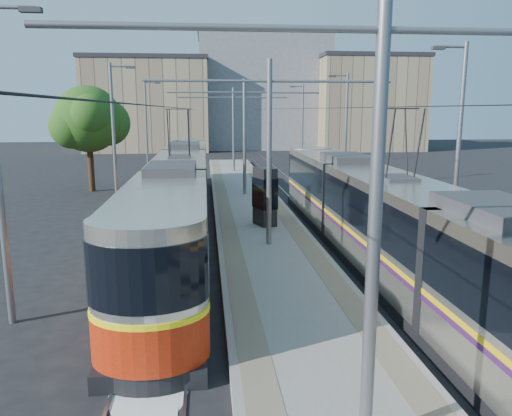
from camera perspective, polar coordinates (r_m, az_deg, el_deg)
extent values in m
plane|color=black|center=(12.31, 6.31, -15.23)|extent=(160.00, 160.00, 0.00)
cube|color=gray|center=(28.37, -0.82, 0.35)|extent=(4.00, 50.00, 0.30)
cube|color=gray|center=(28.26, -3.75, 0.61)|extent=(0.70, 50.00, 0.01)
cube|color=gray|center=(28.51, 2.09, 0.72)|extent=(0.70, 50.00, 0.01)
cube|color=gray|center=(28.36, -9.54, -0.08)|extent=(0.07, 70.00, 0.03)
cube|color=gray|center=(28.30, -6.64, -0.03)|extent=(0.07, 70.00, 0.03)
cube|color=gray|center=(28.79, 4.91, 0.20)|extent=(0.07, 70.00, 0.03)
cube|color=gray|center=(29.08, 7.69, 0.25)|extent=(0.07, 70.00, 0.03)
cube|color=black|center=(23.90, -8.51, -1.69)|extent=(2.30, 28.48, 0.40)
cube|color=beige|center=(23.60, -8.62, 2.22)|extent=(2.40, 26.88, 2.90)
cube|color=black|center=(23.52, -8.66, 3.42)|extent=(2.43, 26.88, 1.30)
cube|color=#FFE80D|center=(23.66, -8.59, 1.26)|extent=(2.43, 26.88, 0.12)
cube|color=#B0240A|center=(23.75, -8.56, 0.07)|extent=(2.42, 26.88, 1.10)
cube|color=#2D2D30|center=(23.41, -8.74, 6.09)|extent=(1.68, 3.00, 0.30)
cube|color=black|center=(17.09, 15.22, -7.18)|extent=(2.30, 27.75, 0.40)
cube|color=#ABA79D|center=(16.65, 15.51, -1.77)|extent=(2.40, 26.15, 2.90)
cube|color=black|center=(16.55, 15.60, -0.09)|extent=(2.43, 26.15, 1.30)
cube|color=#E8B10C|center=(16.75, 15.44, -3.11)|extent=(2.43, 26.15, 0.12)
cube|color=#381446|center=(16.78, 15.41, -3.61)|extent=(2.43, 26.15, 0.10)
cube|color=#2D2D30|center=(16.38, 15.80, 3.69)|extent=(1.68, 3.00, 0.30)
cylinder|color=slate|center=(7.37, 13.40, -2.12)|extent=(0.20, 0.20, 7.00)
cylinder|color=slate|center=(7.26, 14.41, 19.11)|extent=(9.20, 0.10, 0.10)
cylinder|color=slate|center=(19.00, 1.52, 6.13)|extent=(0.20, 0.20, 7.00)
cylinder|color=slate|center=(18.95, 1.56, 14.29)|extent=(9.20, 0.10, 0.10)
cylinder|color=slate|center=(30.91, -1.32, 8.06)|extent=(0.20, 0.20, 7.00)
cylinder|color=slate|center=(30.88, -1.34, 13.07)|extent=(9.20, 0.10, 0.10)
cylinder|color=slate|center=(42.87, -2.59, 8.90)|extent=(0.20, 0.20, 7.00)
cylinder|color=slate|center=(42.85, -2.62, 12.51)|extent=(9.20, 0.10, 0.10)
cylinder|color=black|center=(27.80, -8.41, 11.21)|extent=(0.02, 70.00, 0.02)
cylinder|color=black|center=(28.41, 6.55, 11.25)|extent=(0.02, 70.00, 0.02)
cube|color=#2D2D30|center=(13.58, -24.35, 19.94)|extent=(0.50, 0.22, 0.12)
cylinder|color=slate|center=(29.26, -15.96, 7.86)|extent=(0.18, 0.18, 8.00)
cube|color=#2D2D30|center=(29.14, -14.15, 15.32)|extent=(0.50, 0.22, 0.12)
cylinder|color=slate|center=(45.08, -12.42, 9.02)|extent=(0.18, 0.18, 8.00)
cube|color=#2D2D30|center=(45.01, -11.19, 13.85)|extent=(0.50, 0.22, 0.12)
cylinder|color=slate|center=(21.27, 22.13, 6.40)|extent=(0.18, 0.18, 8.00)
cube|color=#2D2D30|center=(20.86, 20.12, 16.80)|extent=(0.50, 0.22, 0.12)
cylinder|color=slate|center=(36.18, 10.23, 8.65)|extent=(0.18, 0.18, 8.00)
cube|color=#2D2D30|center=(35.94, 8.70, 14.67)|extent=(0.50, 0.22, 0.12)
cylinder|color=slate|center=(51.75, 5.33, 9.47)|extent=(0.18, 0.18, 8.00)
cube|color=#2D2D30|center=(51.58, 4.18, 13.65)|extent=(0.50, 0.22, 0.12)
cube|color=black|center=(22.52, 1.01, 1.31)|extent=(1.04, 1.31, 2.63)
cube|color=black|center=(22.49, 1.02, 1.74)|extent=(1.10, 1.37, 1.37)
cylinder|color=#382314|center=(35.74, -18.32, 4.16)|extent=(0.40, 0.40, 2.94)
sphere|color=#1B3F12|center=(35.52, -18.66, 9.61)|extent=(4.41, 4.41, 4.41)
sphere|color=#1B3F12|center=(36.02, -16.64, 9.30)|extent=(3.12, 3.12, 3.12)
cube|color=tan|center=(71.18, -12.14, 11.25)|extent=(16.00, 12.00, 11.82)
cube|color=#262328|center=(71.49, -12.34, 16.19)|extent=(16.32, 12.24, 0.50)
cube|color=gray|center=(75.28, 0.66, 13.03)|extent=(18.00, 14.00, 15.92)
cube|color=#262328|center=(76.00, 0.67, 19.23)|extent=(18.36, 14.28, 0.50)
cube|color=tan|center=(72.33, 12.52, 11.40)|extent=(14.00, 10.00, 12.25)
cube|color=#262328|center=(72.67, 12.74, 16.43)|extent=(14.28, 10.20, 0.50)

